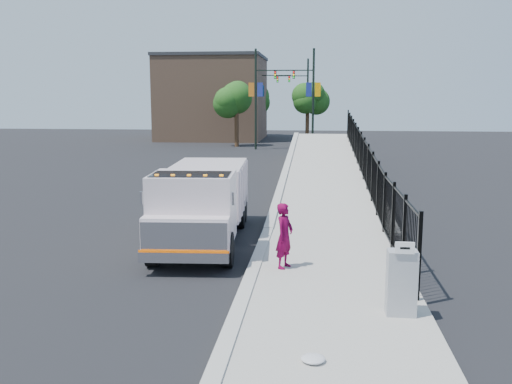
# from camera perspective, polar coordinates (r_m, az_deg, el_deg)

# --- Properties ---
(ground) EXTENTS (120.00, 120.00, 0.00)m
(ground) POSITION_cam_1_polar(r_m,az_deg,el_deg) (14.09, -0.14, -7.88)
(ground) COLOR black
(ground) RESTS_ON ground
(sidewalk) EXTENTS (3.55, 12.00, 0.12)m
(sidewalk) POSITION_cam_1_polar(r_m,az_deg,el_deg) (12.11, 8.05, -10.63)
(sidewalk) COLOR #9E998E
(sidewalk) RESTS_ON ground
(curb) EXTENTS (0.30, 12.00, 0.16)m
(curb) POSITION_cam_1_polar(r_m,az_deg,el_deg) (12.18, -1.18, -10.31)
(curb) COLOR #ADAAA3
(curb) RESTS_ON ground
(ramp) EXTENTS (3.95, 24.06, 3.19)m
(ramp) POSITION_cam_1_polar(r_m,az_deg,el_deg) (29.68, 7.31, 1.25)
(ramp) COLOR #9E998E
(ramp) RESTS_ON ground
(iron_fence) EXTENTS (0.10, 28.00, 1.80)m
(iron_fence) POSITION_cam_1_polar(r_m,az_deg,el_deg) (25.67, 10.71, 1.91)
(iron_fence) COLOR black
(iron_fence) RESTS_ON ground
(truck) EXTENTS (2.59, 6.90, 2.32)m
(truck) POSITION_cam_1_polar(r_m,az_deg,el_deg) (16.49, -5.39, -0.69)
(truck) COLOR black
(truck) RESTS_ON ground
(worker) EXTENTS (0.58, 0.68, 1.59)m
(worker) POSITION_cam_1_polar(r_m,az_deg,el_deg) (13.75, 2.86, -4.38)
(worker) COLOR #62032E
(worker) RESTS_ON sidewalk
(utility_cabinet) EXTENTS (0.55, 0.40, 1.25)m
(utility_cabinet) POSITION_cam_1_polar(r_m,az_deg,el_deg) (11.23, 14.34, -8.77)
(utility_cabinet) COLOR gray
(utility_cabinet) RESTS_ON sidewalk
(arrow_sign) EXTENTS (0.35, 0.04, 0.22)m
(arrow_sign) POSITION_cam_1_polar(r_m,az_deg,el_deg) (10.81, 14.67, -5.43)
(arrow_sign) COLOR white
(arrow_sign) RESTS_ON utility_cabinet
(debris) EXTENTS (0.39, 0.39, 0.10)m
(debris) POSITION_cam_1_polar(r_m,az_deg,el_deg) (9.32, 5.74, -16.24)
(debris) COLOR silver
(debris) RESTS_ON sidewalk
(light_pole_0) EXTENTS (3.77, 0.22, 8.00)m
(light_pole_0) POSITION_cam_1_polar(r_m,az_deg,el_deg) (46.35, 0.35, 9.67)
(light_pole_0) COLOR black
(light_pole_0) RESTS_ON ground
(light_pole_1) EXTENTS (3.78, 0.22, 8.00)m
(light_pole_1) POSITION_cam_1_polar(r_m,az_deg,el_deg) (46.20, 5.36, 9.63)
(light_pole_1) COLOR black
(light_pole_1) RESTS_ON ground
(light_pole_2) EXTENTS (3.77, 0.22, 8.00)m
(light_pole_2) POSITION_cam_1_polar(r_m,az_deg,el_deg) (57.05, 0.55, 9.63)
(light_pole_2) COLOR black
(light_pole_2) RESTS_ON ground
(light_pole_3) EXTENTS (3.78, 0.22, 8.00)m
(light_pole_3) POSITION_cam_1_polar(r_m,az_deg,el_deg) (58.31, 4.88, 9.60)
(light_pole_3) COLOR black
(light_pole_3) RESTS_ON ground
(tree_0) EXTENTS (2.81, 2.81, 5.40)m
(tree_0) POSITION_cam_1_polar(r_m,az_deg,el_deg) (48.93, -1.96, 9.18)
(tree_0) COLOR #382314
(tree_0) RESTS_ON ground
(tree_1) EXTENTS (2.28, 2.28, 5.14)m
(tree_1) POSITION_cam_1_polar(r_m,az_deg,el_deg) (52.64, 5.18, 9.12)
(tree_1) COLOR #382314
(tree_1) RESTS_ON ground
(tree_2) EXTENTS (3.26, 3.26, 5.63)m
(tree_2) POSITION_cam_1_polar(r_m,az_deg,el_deg) (62.93, -0.15, 9.26)
(tree_2) COLOR #382314
(tree_2) RESTS_ON ground
(building) EXTENTS (10.00, 10.00, 8.00)m
(building) POSITION_cam_1_polar(r_m,az_deg,el_deg) (58.32, -4.30, 9.25)
(building) COLOR #8C664C
(building) RESTS_ON ground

